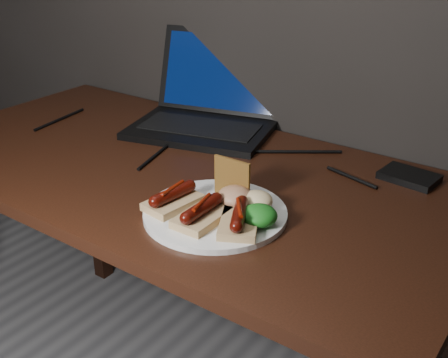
% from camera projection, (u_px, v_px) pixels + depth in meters
% --- Properties ---
extents(desk, '(1.40, 0.70, 0.75)m').
position_uv_depth(desk, '(175.00, 199.00, 1.37)').
color(desk, '#35180D').
rests_on(desk, ground).
extents(laptop, '(0.45, 0.42, 0.25)m').
position_uv_depth(laptop, '(208.00, 108.00, 1.56)').
color(laptop, black).
rests_on(laptop, desk).
extents(hard_drive, '(0.13, 0.10, 0.02)m').
position_uv_depth(hard_drive, '(409.00, 177.00, 1.26)').
color(hard_drive, black).
rests_on(hard_drive, desk).
extents(desk_cables, '(0.94, 0.38, 0.01)m').
position_uv_depth(desk_cables, '(200.00, 147.00, 1.43)').
color(desk_cables, black).
rests_on(desk_cables, desk).
extents(plate, '(0.36, 0.36, 0.01)m').
position_uv_depth(plate, '(215.00, 213.00, 1.11)').
color(plate, white).
rests_on(plate, desk).
extents(bread_sausage_left, '(0.08, 0.12, 0.04)m').
position_uv_depth(bread_sausage_left, '(173.00, 199.00, 1.12)').
color(bread_sausage_left, '#DBC481').
rests_on(bread_sausage_left, plate).
extents(bread_sausage_center, '(0.07, 0.12, 0.04)m').
position_uv_depth(bread_sausage_center, '(202.00, 213.00, 1.07)').
color(bread_sausage_center, '#DBC481').
rests_on(bread_sausage_center, plate).
extents(bread_sausage_right, '(0.12, 0.13, 0.04)m').
position_uv_depth(bread_sausage_right, '(239.00, 219.00, 1.05)').
color(bread_sausage_right, '#DBC481').
rests_on(bread_sausage_right, plate).
extents(crispbread, '(0.09, 0.01, 0.08)m').
position_uv_depth(crispbread, '(232.00, 178.00, 1.15)').
color(crispbread, brown).
rests_on(crispbread, plate).
extents(salad_greens, '(0.07, 0.07, 0.04)m').
position_uv_depth(salad_greens, '(259.00, 216.00, 1.06)').
color(salad_greens, '#105010').
rests_on(salad_greens, plate).
extents(salsa_mound, '(0.07, 0.07, 0.04)m').
position_uv_depth(salsa_mound, '(235.00, 196.00, 1.12)').
color(salsa_mound, maroon).
rests_on(salsa_mound, plate).
extents(coleslaw_mound, '(0.06, 0.06, 0.04)m').
position_uv_depth(coleslaw_mound, '(257.00, 200.00, 1.11)').
color(coleslaw_mound, silver).
rests_on(coleslaw_mound, plate).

